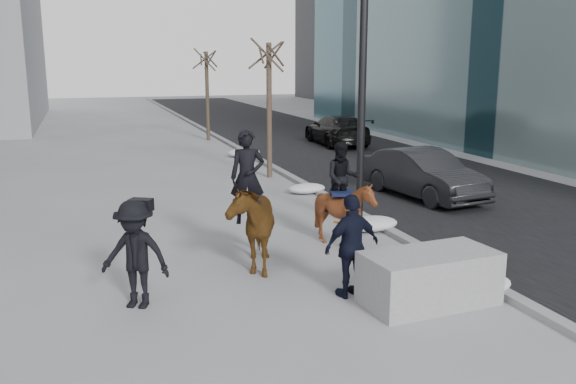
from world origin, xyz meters
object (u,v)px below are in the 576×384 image
object	(u,v)px
car_near	(423,174)
mounted_right	(344,205)
planter	(429,278)
mounted_left	(250,217)

from	to	relation	value
car_near	mounted_right	distance (m)	5.45
planter	car_near	size ratio (longest dim) A/B	0.51
car_near	mounted_right	xyz separation A→B (m)	(-4.08, -3.60, 0.20)
car_near	mounted_left	size ratio (longest dim) A/B	1.62
planter	mounted_right	world-z (taller)	mounted_right
planter	mounted_right	size ratio (longest dim) A/B	0.97
planter	mounted_right	xyz separation A→B (m)	(-0.05, 3.33, 0.46)
planter	mounted_left	xyz separation A→B (m)	(-2.27, 2.73, 0.54)
car_near	mounted_right	size ratio (longest dim) A/B	1.90
planter	mounted_right	distance (m)	3.36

